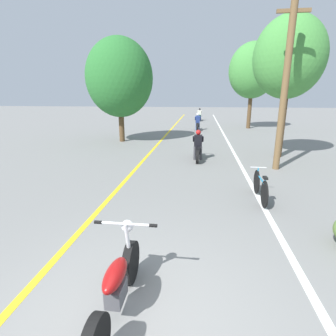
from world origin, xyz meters
TOP-DOWN VIEW (x-y plane):
  - ground_plane at (0.00, 0.00)m, footprint 120.00×120.00m
  - lane_stripe_center at (-1.70, 12.16)m, footprint 0.14×48.00m
  - lane_stripe_edge at (2.44, 12.16)m, footprint 0.14×48.00m
  - utility_pole at (3.70, 7.75)m, footprint 1.10×0.24m
  - roadside_tree_right_near at (4.36, 9.95)m, footprint 2.97×2.68m
  - roadside_tree_right_far at (4.78, 20.76)m, footprint 3.84×3.45m
  - roadside_tree_left at (-4.05, 13.11)m, footprint 3.92×3.53m
  - motorcycle_foreground at (-0.23, 0.20)m, footprint 0.89×2.05m
  - motorcycle_rider_lead at (0.66, 8.90)m, footprint 0.50×1.94m
  - motorcycle_rider_mid at (0.49, 18.85)m, footprint 0.50×2.07m
  - motorcycle_rider_far at (0.57, 27.06)m, footprint 0.50×2.02m
  - bicycle_parked at (2.43, 4.47)m, footprint 0.44×1.69m

SIDE VIEW (x-z plane):
  - ground_plane at x=0.00m, z-range 0.00..0.00m
  - lane_stripe_center at x=-1.70m, z-range 0.00..0.01m
  - lane_stripe_edge at x=2.44m, z-range 0.00..0.01m
  - bicycle_parked at x=2.43m, z-range -0.03..0.77m
  - motorcycle_foreground at x=-0.23m, z-range -0.11..0.97m
  - motorcycle_rider_lead at x=0.66m, z-range -0.16..1.16m
  - motorcycle_rider_far at x=0.57m, z-range -0.16..1.18m
  - motorcycle_rider_mid at x=0.49m, z-range -0.17..1.23m
  - utility_pole at x=3.70m, z-range 0.09..6.17m
  - roadside_tree_left at x=-4.05m, z-range 0.73..6.71m
  - roadside_tree_right_near at x=4.36m, z-range 1.27..7.28m
  - roadside_tree_right_far at x=4.78m, z-range 1.22..8.10m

